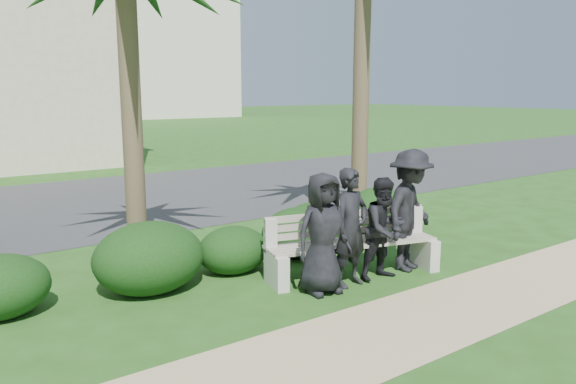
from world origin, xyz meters
name	(u,v)px	position (x,y,z in m)	size (l,w,h in m)	color
ground	(318,283)	(0.00, 0.00, 0.00)	(160.00, 160.00, 0.00)	#234914
footpath	(412,323)	(0.00, -1.80, 0.00)	(30.00, 1.60, 0.01)	tan
asphalt_street	(124,199)	(0.00, 8.00, 0.00)	(160.00, 8.00, 0.01)	#2D2D30
park_bench	(352,249)	(0.63, -0.04, 0.42)	(2.84, 1.30, 0.94)	gray
man_a	(323,233)	(-0.20, -0.33, 0.85)	(0.83, 0.54, 1.70)	black
man_b	(351,228)	(0.32, -0.34, 0.86)	(0.63, 0.41, 1.72)	black
man_c	(385,229)	(0.92, -0.42, 0.77)	(0.75, 0.58, 1.54)	black
man_d	(410,210)	(1.55, -0.35, 0.96)	(1.23, 0.71, 1.91)	black
hedge_b	(149,256)	(-2.12, 1.16, 0.51)	(1.57, 1.30, 1.03)	black
hedge_c	(233,249)	(-0.74, 1.19, 0.37)	(1.14, 0.94, 0.74)	black
hedge_d	(298,231)	(0.61, 1.30, 0.43)	(1.32, 1.09, 0.86)	black
hedge_e	(316,224)	(1.14, 1.45, 0.44)	(1.34, 1.11, 0.87)	black
hedge_f	(378,209)	(2.91, 1.68, 0.46)	(1.41, 1.16, 0.92)	black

